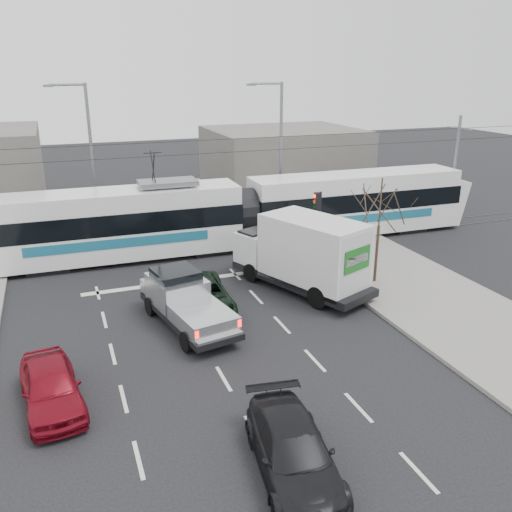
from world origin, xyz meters
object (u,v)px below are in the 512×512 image
object	(u,v)px
silver_pickup	(184,300)
green_car	(203,296)
street_lamp_near	(278,146)
tram	(244,212)
box_truck	(303,254)
dark_car	(293,451)
traffic_signal	(318,211)
bare_tree	(380,207)
street_lamp_far	(88,151)
navy_pickup	(308,261)
red_car	(51,386)

from	to	relation	value
silver_pickup	green_car	bearing A→B (deg)	31.29
street_lamp_near	tram	distance (m)	6.13
tram	box_truck	distance (m)	7.15
street_lamp_near	dark_car	size ratio (longest dim) A/B	1.96
tram	dark_car	size ratio (longest dim) A/B	6.04
traffic_signal	bare_tree	bearing A→B (deg)	-74.24
street_lamp_far	navy_pickup	distance (m)	15.59
bare_tree	red_car	world-z (taller)	bare_tree
traffic_signal	navy_pickup	size ratio (longest dim) A/B	0.64
street_lamp_far	silver_pickup	size ratio (longest dim) A/B	1.50
traffic_signal	dark_car	size ratio (longest dim) A/B	0.78
street_lamp_far	silver_pickup	xyz separation A→B (m)	(2.25, -14.45, -4.08)
traffic_signal	dark_car	world-z (taller)	traffic_signal
green_car	dark_car	world-z (taller)	green_car
street_lamp_far	green_car	size ratio (longest dim) A/B	1.87
silver_pickup	street_lamp_near	bearing A→B (deg)	42.45
red_car	traffic_signal	bearing A→B (deg)	27.46
tram	navy_pickup	world-z (taller)	tram
traffic_signal	street_lamp_far	size ratio (longest dim) A/B	0.40
bare_tree	navy_pickup	xyz separation A→B (m)	(-2.96, 1.28, -2.68)
street_lamp_far	green_car	world-z (taller)	street_lamp_far
street_lamp_near	silver_pickup	distance (m)	16.03
street_lamp_far	box_truck	xyz separation A→B (m)	(8.24, -12.92, -3.37)
street_lamp_far	red_car	xyz separation A→B (m)	(-2.89, -18.65, -4.41)
silver_pickup	traffic_signal	bearing A→B (deg)	19.52
traffic_signal	silver_pickup	distance (m)	9.90
box_truck	green_car	size ratio (longest dim) A/B	1.55
tram	silver_pickup	size ratio (longest dim) A/B	4.63
tram	box_truck	bearing A→B (deg)	-85.73
bare_tree	red_car	size ratio (longest dim) A/B	1.22
box_truck	red_car	xyz separation A→B (m)	(-11.12, -5.73, -1.04)
street_lamp_near	street_lamp_far	world-z (taller)	same
traffic_signal	green_car	distance (m)	8.67
traffic_signal	silver_pickup	world-z (taller)	traffic_signal
street_lamp_near	box_truck	size ratio (longest dim) A/B	1.21
red_car	box_truck	bearing A→B (deg)	20.68
street_lamp_far	box_truck	bearing A→B (deg)	-57.48
bare_tree	navy_pickup	distance (m)	4.20
silver_pickup	box_truck	xyz separation A→B (m)	(5.98, 1.53, 0.71)
street_lamp_near	dark_car	xyz separation A→B (m)	(-8.66, -21.88, -4.45)
green_car	red_car	distance (m)	8.00
tram	green_car	size ratio (longest dim) A/B	5.76
box_truck	green_car	world-z (taller)	box_truck
box_truck	tram	bearing A→B (deg)	71.02
bare_tree	traffic_signal	bearing A→B (deg)	105.76
box_truck	dark_car	xyz separation A→B (m)	(-5.40, -10.96, -1.07)
bare_tree	green_car	size ratio (longest dim) A/B	1.04
traffic_signal	red_car	world-z (taller)	traffic_signal
tram	silver_pickup	xyz separation A→B (m)	(-5.56, -8.65, -0.97)
silver_pickup	navy_pickup	distance (m)	6.94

